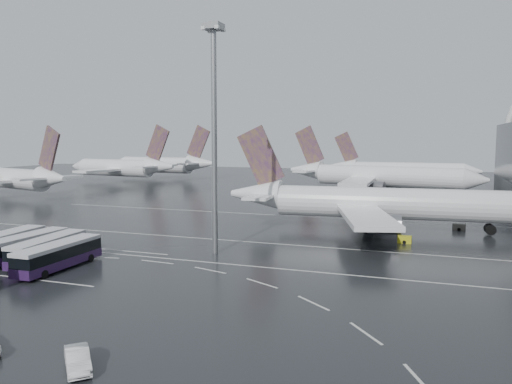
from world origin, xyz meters
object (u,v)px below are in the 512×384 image
(gse_cart_belly_a, at_px, (405,239))
(jet_remote_mid, at_px, (122,168))
(bus_row_near_d, at_px, (59,255))
(van_curve_c, at_px, (78,359))
(floodlight_mast, at_px, (214,111))
(gse_cart_belly_b, at_px, (459,227))
(jet_remote_far, at_px, (163,165))
(airliner_gate_b, at_px, (377,177))
(gse_cart_belly_e, at_px, (365,222))
(bus_row_near_c, at_px, (48,249))
(bus_row_near_b, at_px, (26,246))
(airliner_main, at_px, (375,204))
(airliner_gate_c, at_px, (400,170))
(bus_row_near_a, at_px, (3,244))
(jet_remote_west, at_px, (18,179))

(gse_cart_belly_a, bearing_deg, jet_remote_mid, 143.54)
(bus_row_near_d, bearing_deg, van_curve_c, -137.91)
(floodlight_mast, bearing_deg, gse_cart_belly_b, 43.00)
(floodlight_mast, bearing_deg, jet_remote_far, 123.22)
(jet_remote_far, xyz_separation_m, floodlight_mast, (75.64, -115.53, 14.16))
(gse_cart_belly_b, bearing_deg, bus_row_near_d, -136.66)
(jet_remote_mid, xyz_separation_m, gse_cart_belly_b, (112.77, -62.61, -4.89))
(airliner_gate_b, height_order, van_curve_c, airliner_gate_b)
(floodlight_mast, distance_m, gse_cart_belly_e, 39.61)
(jet_remote_far, distance_m, bus_row_near_c, 139.57)
(floodlight_mast, height_order, gse_cart_belly_e, floodlight_mast)
(bus_row_near_b, relative_size, gse_cart_belly_e, 6.42)
(jet_remote_far, bearing_deg, airliner_main, 141.81)
(bus_row_near_c, xyz_separation_m, van_curve_c, (24.23, -23.92, -1.02))
(airliner_gate_c, bearing_deg, bus_row_near_a, -104.66)
(bus_row_near_b, distance_m, bus_row_near_c, 4.01)
(jet_remote_mid, distance_m, bus_row_near_d, 125.80)
(bus_row_near_a, height_order, van_curve_c, bus_row_near_a)
(bus_row_near_c, bearing_deg, gse_cart_belly_e, -45.20)
(floodlight_mast, distance_m, gse_cart_belly_b, 49.00)
(jet_remote_far, bearing_deg, airliner_gate_b, 167.05)
(jet_remote_far, height_order, bus_row_near_d, jet_remote_far)
(airliner_main, bearing_deg, bus_row_near_a, -143.89)
(bus_row_near_c, bearing_deg, bus_row_near_a, 87.00)
(airliner_main, bearing_deg, jet_remote_mid, 141.44)
(airliner_gate_c, bearing_deg, airliner_main, -86.19)
(bus_row_near_b, xyz_separation_m, bus_row_near_d, (7.89, -2.81, 0.01))
(bus_row_near_b, height_order, bus_row_near_d, bus_row_near_d)
(airliner_main, relative_size, bus_row_near_c, 4.16)
(airliner_gate_b, relative_size, gse_cart_belly_b, 27.04)
(floodlight_mast, relative_size, gse_cart_belly_e, 15.36)
(gse_cart_belly_b, distance_m, gse_cart_belly_e, 16.24)
(jet_remote_west, xyz_separation_m, van_curve_c, (85.19, -80.07, -4.31))
(bus_row_near_a, distance_m, floodlight_mast, 33.70)
(bus_row_near_a, height_order, floodlight_mast, floodlight_mast)
(gse_cart_belly_a, height_order, gse_cart_belly_b, gse_cart_belly_b)
(airliner_gate_b, height_order, floodlight_mast, floodlight_mast)
(jet_remote_far, relative_size, bus_row_near_a, 3.58)
(airliner_gate_b, bearing_deg, bus_row_near_c, -96.54)
(airliner_gate_b, bearing_deg, airliner_main, -73.12)
(jet_remote_west, distance_m, gse_cart_belly_a, 107.93)
(jet_remote_far, height_order, floodlight_mast, floodlight_mast)
(van_curve_c, height_order, floodlight_mast, floodlight_mast)
(bus_row_near_b, bearing_deg, floodlight_mast, -62.98)
(jet_remote_far, bearing_deg, van_curve_c, 123.50)
(floodlight_mast, bearing_deg, airliner_main, 54.00)
(bus_row_near_a, bearing_deg, airliner_main, -54.34)
(airliner_gate_c, bearing_deg, jet_remote_west, -137.35)
(airliner_main, distance_m, bus_row_near_b, 55.93)
(airliner_gate_b, bearing_deg, gse_cart_belly_a, -69.34)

